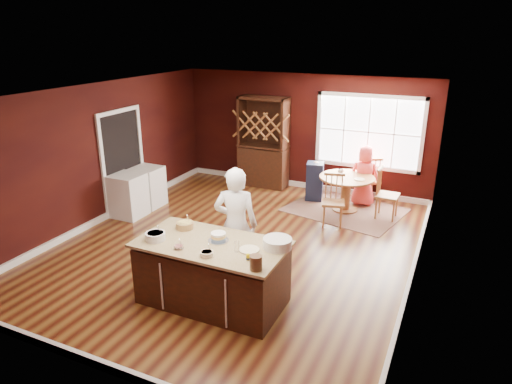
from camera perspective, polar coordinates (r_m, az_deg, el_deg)
room_shell at (r=7.73m, az=-2.41°, el=2.39°), size 7.00×7.00×7.00m
window at (r=10.43m, az=13.90°, el=7.28°), size 2.36×0.10×1.66m
doorway at (r=9.92m, az=-16.28°, el=3.59°), size 0.08×1.26×2.13m
kitchen_island at (r=6.47m, az=-5.47°, el=-10.17°), size 2.05×1.07×0.92m
dining_table at (r=9.73m, az=11.23°, el=0.68°), size 1.14×1.14×0.75m
baker at (r=6.81m, az=-2.54°, el=-4.14°), size 0.75×0.61×1.79m
layer_cake at (r=6.26m, az=-4.73°, el=-5.62°), size 0.29×0.29×0.12m
bowl_blue at (r=6.43m, az=-12.46°, el=-5.41°), size 0.28×0.28×0.11m
bowl_yellow at (r=6.70m, az=-8.89°, el=-4.13°), size 0.26×0.26×0.10m
bowl_pink at (r=6.13m, az=-9.64°, el=-6.81°), size 0.13×0.13×0.05m
bowl_olive at (r=5.89m, az=-6.17°, el=-7.69°), size 0.17×0.17×0.06m
drinking_glass at (r=5.96m, az=-2.40°, el=-6.84°), size 0.07×0.07×0.14m
dinner_plate at (r=6.01m, az=-0.86°, el=-7.23°), size 0.27×0.27×0.02m
white_tub at (r=6.06m, az=2.69°, el=-6.39°), size 0.39×0.39×0.13m
stoneware_crock at (r=5.53m, az=-0.01°, el=-8.83°), size 0.15×0.15×0.18m
toy_figurine at (r=5.76m, az=-1.01°, el=-8.09°), size 0.05×0.05×0.09m
rug at (r=9.91m, az=11.03°, el=-2.20°), size 2.59×2.20×0.01m
chair_east at (r=9.52m, az=16.15°, el=-0.16°), size 0.44×0.46×1.07m
chair_south at (r=8.96m, az=9.63°, el=-1.05°), size 0.52×0.51×1.03m
chair_north at (r=10.40m, az=13.89°, el=1.66°), size 0.59×0.59×1.04m
seated_woman at (r=10.10m, az=13.38°, el=1.98°), size 0.69×0.48×1.32m
high_chair at (r=10.27m, az=7.34°, el=1.42°), size 0.44×0.44×0.90m
toddler at (r=10.15m, az=7.70°, el=3.33°), size 0.18×0.14×0.26m
table_plate at (r=9.52m, az=12.81°, el=1.56°), size 0.22×0.22×0.02m
table_cup at (r=9.81m, az=10.53°, el=2.51°), size 0.14×0.14×0.10m
hutch at (r=10.99m, az=0.93°, el=6.23°), size 1.18×0.49×2.16m
washer at (r=9.65m, az=-15.67°, el=-0.43°), size 0.61×0.59×0.88m
dryer at (r=10.12m, az=-13.38°, el=0.65°), size 0.59×0.58×0.86m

